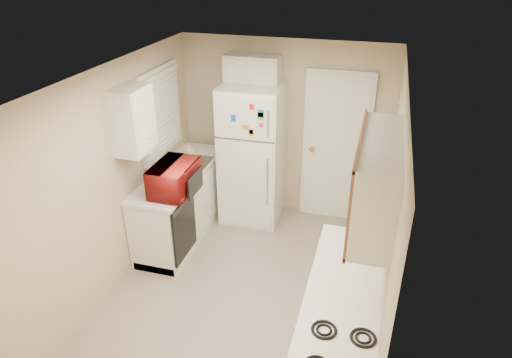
# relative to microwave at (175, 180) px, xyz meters

# --- Properties ---
(floor) EXTENTS (3.80, 3.80, 0.00)m
(floor) POSITION_rel_microwave_xyz_m (0.93, -0.41, -1.05)
(floor) COLOR #AEA191
(floor) RESTS_ON ground
(ceiling) EXTENTS (3.80, 3.80, 0.00)m
(ceiling) POSITION_rel_microwave_xyz_m (0.93, -0.41, 1.35)
(ceiling) COLOR white
(ceiling) RESTS_ON floor
(wall_left) EXTENTS (3.80, 3.80, 0.00)m
(wall_left) POSITION_rel_microwave_xyz_m (-0.47, -0.41, 0.15)
(wall_left) COLOR #C1AE8F
(wall_left) RESTS_ON floor
(wall_right) EXTENTS (3.80, 3.80, 0.00)m
(wall_right) POSITION_rel_microwave_xyz_m (2.33, -0.41, 0.15)
(wall_right) COLOR #C1AE8F
(wall_right) RESTS_ON floor
(wall_back) EXTENTS (2.80, 2.80, 0.00)m
(wall_back) POSITION_rel_microwave_xyz_m (0.93, 1.49, 0.15)
(wall_back) COLOR #C1AE8F
(wall_back) RESTS_ON floor
(wall_front) EXTENTS (2.80, 2.80, 0.00)m
(wall_front) POSITION_rel_microwave_xyz_m (0.93, -2.31, 0.15)
(wall_front) COLOR #C1AE8F
(wall_front) RESTS_ON floor
(left_counter) EXTENTS (0.60, 1.80, 0.90)m
(left_counter) POSITION_rel_microwave_xyz_m (-0.17, 0.49, -0.60)
(left_counter) COLOR silver
(left_counter) RESTS_ON floor
(dishwasher) EXTENTS (0.03, 0.58, 0.72)m
(dishwasher) POSITION_rel_microwave_xyz_m (0.12, -0.11, -0.56)
(dishwasher) COLOR black
(dishwasher) RESTS_ON floor
(sink) EXTENTS (0.54, 0.74, 0.16)m
(sink) POSITION_rel_microwave_xyz_m (-0.17, 0.64, -0.19)
(sink) COLOR gray
(sink) RESTS_ON left_counter
(microwave) EXTENTS (0.62, 0.34, 0.41)m
(microwave) POSITION_rel_microwave_xyz_m (0.00, 0.00, 0.00)
(microwave) COLOR #A01716
(microwave) RESTS_ON left_counter
(soap_bottle) EXTENTS (0.11, 0.11, 0.19)m
(soap_bottle) POSITION_rel_microwave_xyz_m (-0.22, 0.90, -0.05)
(soap_bottle) COLOR silver
(soap_bottle) RESTS_ON left_counter
(window_blinds) EXTENTS (0.10, 0.98, 1.08)m
(window_blinds) POSITION_rel_microwave_xyz_m (-0.43, 0.64, 0.55)
(window_blinds) COLOR silver
(window_blinds) RESTS_ON wall_left
(upper_cabinet_left) EXTENTS (0.30, 0.45, 0.70)m
(upper_cabinet_left) POSITION_rel_microwave_xyz_m (-0.32, -0.19, 0.75)
(upper_cabinet_left) COLOR silver
(upper_cabinet_left) RESTS_ON wall_left
(refrigerator) EXTENTS (0.79, 0.77, 1.88)m
(refrigerator) POSITION_rel_microwave_xyz_m (0.58, 1.17, -0.11)
(refrigerator) COLOR white
(refrigerator) RESTS_ON floor
(cabinet_over_fridge) EXTENTS (0.70, 0.30, 0.40)m
(cabinet_over_fridge) POSITION_rel_microwave_xyz_m (0.53, 1.34, 0.95)
(cabinet_over_fridge) COLOR silver
(cabinet_over_fridge) RESTS_ON wall_back
(interior_door) EXTENTS (0.86, 0.06, 2.08)m
(interior_door) POSITION_rel_microwave_xyz_m (1.63, 1.45, -0.03)
(interior_door) COLOR white
(interior_door) RESTS_ON floor
(right_counter) EXTENTS (0.60, 2.00, 0.90)m
(right_counter) POSITION_rel_microwave_xyz_m (2.03, -1.21, -0.60)
(right_counter) COLOR silver
(right_counter) RESTS_ON floor
(upper_cabinet_right) EXTENTS (0.30, 1.20, 0.70)m
(upper_cabinet_right) POSITION_rel_microwave_xyz_m (2.18, -0.91, 0.75)
(upper_cabinet_right) COLOR silver
(upper_cabinet_right) RESTS_ON wall_right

